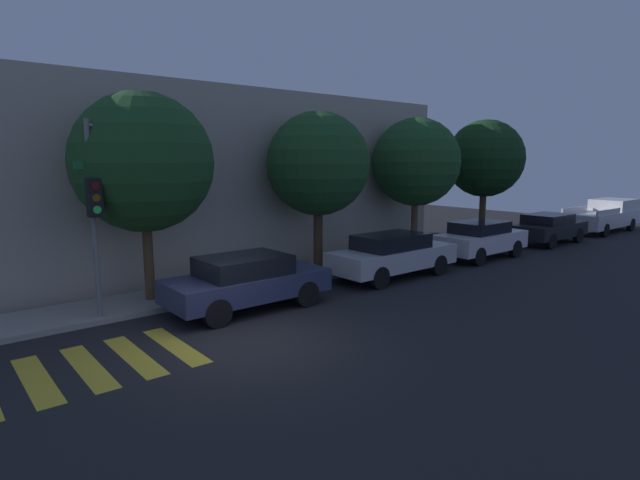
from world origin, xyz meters
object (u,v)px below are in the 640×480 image
(pickup_truck, at_px, (604,215))
(tree_midblock, at_px, (318,164))
(sedan_tail_of_row, at_px, (548,228))
(tree_near_corner, at_px, (143,163))
(sedan_near_corner, at_px, (246,281))
(traffic_light_pole, at_px, (108,187))
(tree_far_end, at_px, (416,162))
(sedan_far_end, at_px, (480,239))
(tree_behind_truck, at_px, (485,159))
(sedan_middle, at_px, (393,254))

(pickup_truck, height_order, tree_midblock, tree_midblock)
(sedan_tail_of_row, bearing_deg, tree_midblock, 170.37)
(sedan_tail_of_row, bearing_deg, tree_near_corner, 173.47)
(sedan_tail_of_row, height_order, tree_near_corner, tree_near_corner)
(sedan_near_corner, relative_size, pickup_truck, 0.75)
(traffic_light_pole, xyz_separation_m, sedan_tail_of_row, (19.40, -1.27, -2.51))
(tree_far_end, bearing_deg, pickup_truck, -8.74)
(sedan_far_end, height_order, pickup_truck, pickup_truck)
(sedan_far_end, bearing_deg, tree_near_corner, 170.60)
(sedan_near_corner, distance_m, tree_behind_truck, 14.66)
(sedan_middle, height_order, tree_near_corner, tree_near_corner)
(traffic_light_pole, relative_size, pickup_truck, 0.85)
(pickup_truck, xyz_separation_m, tree_midblock, (-18.68, 2.09, 2.88))
(traffic_light_pole, bearing_deg, sedan_near_corner, -23.21)
(traffic_light_pole, xyz_separation_m, sedan_near_corner, (2.95, -1.27, -2.50))
(tree_midblock, bearing_deg, sedan_far_end, -17.38)
(sedan_near_corner, distance_m, tree_near_corner, 4.12)
(tree_near_corner, height_order, tree_midblock, tree_near_corner)
(sedan_near_corner, bearing_deg, tree_near_corner, 130.58)
(sedan_far_end, distance_m, sedan_tail_of_row, 5.63)
(sedan_tail_of_row, xyz_separation_m, tree_far_end, (-7.20, 2.09, 3.05))
(traffic_light_pole, bearing_deg, tree_near_corner, 35.18)
(sedan_middle, distance_m, tree_near_corner, 8.31)
(sedan_tail_of_row, distance_m, tree_midblock, 12.83)
(sedan_far_end, bearing_deg, sedan_near_corner, 180.00)
(tree_midblock, distance_m, tree_behind_truck, 10.01)
(pickup_truck, relative_size, tree_far_end, 1.02)
(tree_near_corner, bearing_deg, traffic_light_pole, -144.82)
(sedan_near_corner, height_order, tree_far_end, tree_far_end)
(pickup_truck, bearing_deg, traffic_light_pole, 177.19)
(tree_near_corner, bearing_deg, tree_midblock, 0.00)
(tree_near_corner, distance_m, tree_far_end, 11.03)
(sedan_tail_of_row, relative_size, tree_near_corner, 0.76)
(tree_midblock, bearing_deg, pickup_truck, -6.38)
(tree_midblock, bearing_deg, traffic_light_pole, -173.40)
(sedan_tail_of_row, bearing_deg, tree_behind_truck, 137.62)
(tree_far_end, height_order, tree_behind_truck, tree_behind_truck)
(tree_near_corner, bearing_deg, tree_far_end, -0.00)
(sedan_near_corner, bearing_deg, traffic_light_pole, 156.79)
(sedan_middle, bearing_deg, traffic_light_pole, 171.64)
(sedan_near_corner, distance_m, sedan_far_end, 10.82)
(sedan_near_corner, relative_size, sedan_tail_of_row, 0.99)
(sedan_near_corner, relative_size, tree_near_corner, 0.76)
(tree_far_end, relative_size, tree_behind_truck, 0.97)
(sedan_far_end, xyz_separation_m, tree_midblock, (-6.67, 2.09, 2.97))
(traffic_light_pole, relative_size, tree_behind_truck, 0.84)
(sedan_near_corner, bearing_deg, sedan_middle, 0.00)
(sedan_near_corner, xyz_separation_m, tree_near_corner, (-1.79, 2.09, 3.06))
(sedan_far_end, bearing_deg, tree_far_end, 127.02)
(sedan_middle, bearing_deg, tree_near_corner, 164.34)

